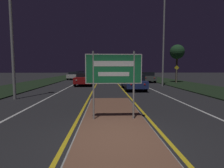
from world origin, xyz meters
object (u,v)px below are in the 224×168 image
object	(u,v)px
streetlight_right_near	(164,21)
car_approaching_1	(74,75)
car_receding_0	(133,82)
car_approaching_2	(80,74)
car_receding_2	(119,75)
car_receding_3	(116,73)
car_receding_1	(146,77)
warning_sign	(177,73)
car_approaching_0	(84,79)
highway_sign	(114,72)
streetlight_left_near	(10,0)

from	to	relation	value
streetlight_right_near	car_approaching_1	world-z (taller)	streetlight_right_near
car_receding_0	car_approaching_2	xyz separation A→B (m)	(-8.43, 24.35, -0.03)
car_receding_2	car_receding_3	xyz separation A→B (m)	(0.06, 12.51, -0.00)
car_receding_1	car_receding_2	xyz separation A→B (m)	(-3.27, 8.28, -0.06)
car_receding_0	warning_sign	world-z (taller)	warning_sign
streetlight_right_near	car_approaching_0	bearing A→B (deg)	169.15
car_receding_1	warning_sign	bearing A→B (deg)	-50.23
car_receding_0	car_receding_1	xyz separation A→B (m)	(3.41, 8.95, 0.02)
car_receding_3	car_approaching_0	world-z (taller)	car_approaching_0
highway_sign	car_receding_1	distance (m)	19.82
car_receding_0	car_approaching_2	bearing A→B (deg)	109.10
streetlight_left_near	warning_sign	xyz separation A→B (m)	(14.97, 10.26, -4.78)
car_approaching_0	car_approaching_2	size ratio (longest dim) A/B	1.05
streetlight_left_near	car_approaching_2	world-z (taller)	streetlight_left_near
highway_sign	warning_sign	distance (m)	17.68
car_receding_1	car_approaching_2	bearing A→B (deg)	127.58
streetlight_right_near	car_receding_0	size ratio (longest dim) A/B	2.35
car_receding_1	car_approaching_0	size ratio (longest dim) A/B	0.90
highway_sign	car_receding_1	bearing A→B (deg)	72.96
streetlight_left_near	car_receding_2	distance (m)	24.42
streetlight_left_near	car_approaching_2	size ratio (longest dim) A/B	2.09
car_approaching_1	streetlight_left_near	bearing A→B (deg)	-90.72
car_approaching_0	streetlight_left_near	bearing A→B (deg)	-109.73
car_approaching_0	warning_sign	xyz separation A→B (m)	(11.54, 0.71, 0.69)
car_receding_3	car_approaching_2	bearing A→B (deg)	-148.01
car_receding_1	car_receding_2	distance (m)	8.90
car_receding_1	car_approaching_0	distance (m)	9.58
streetlight_right_near	car_receding_3	xyz separation A→B (m)	(-3.59, 26.80, -6.49)
car_receding_1	car_receding_3	size ratio (longest dim) A/B	1.02
streetlight_left_near	car_approaching_1	bearing A→B (deg)	89.28
car_approaching_0	car_approaching_2	distance (m)	19.96
car_receding_0	car_approaching_0	bearing A→B (deg)	137.87
streetlight_left_near	car_receding_2	xyz separation A→B (m)	(8.72, 22.13, -5.53)
car_approaching_2	warning_sign	distance (m)	24.09
streetlight_left_near	warning_sign	bearing A→B (deg)	34.43
car_approaching_2	warning_sign	world-z (taller)	warning_sign
car_approaching_0	car_receding_3	bearing A→B (deg)	77.95
car_receding_0	car_approaching_0	distance (m)	6.95
car_receding_0	car_approaching_0	xyz separation A→B (m)	(-5.15, 4.66, 0.02)
highway_sign	car_receding_0	world-z (taller)	highway_sign
car_approaching_0	car_receding_0	bearing A→B (deg)	-42.13
warning_sign	car_approaching_0	bearing A→B (deg)	-176.47
streetlight_right_near	car_receding_3	world-z (taller)	streetlight_right_near
streetlight_left_near	car_approaching_0	bearing A→B (deg)	70.27
car_receding_2	car_receding_3	distance (m)	12.51
streetlight_right_near	streetlight_left_near	bearing A→B (deg)	-147.66
car_approaching_2	streetlight_right_near	bearing A→B (deg)	-60.26
streetlight_left_near	warning_sign	size ratio (longest dim) A/B	4.16
car_receding_0	car_approaching_1	size ratio (longest dim) A/B	1.11
car_receding_0	car_approaching_1	bearing A→B (deg)	117.87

